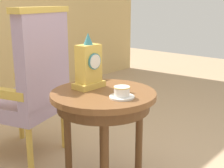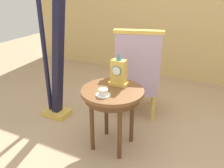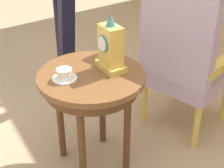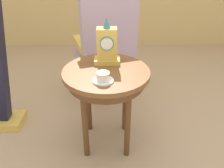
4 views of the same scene
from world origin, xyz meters
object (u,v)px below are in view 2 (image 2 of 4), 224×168
(mantel_clock, at_px, (119,73))
(armchair, at_px, (137,73))
(harp, at_px, (54,64))
(teacup_left, at_px, (103,93))
(side_table, at_px, (112,97))

(mantel_clock, bearing_deg, armchair, 91.71)
(mantel_clock, distance_m, armchair, 0.62)
(mantel_clock, distance_m, harp, 0.91)
(teacup_left, relative_size, armchair, 0.12)
(side_table, height_order, armchair, armchair)
(armchair, bearing_deg, mantel_clock, -88.29)
(side_table, xyz_separation_m, mantel_clock, (0.01, 0.12, 0.22))
(side_table, bearing_deg, teacup_left, -96.30)
(mantel_clock, xyz_separation_m, armchair, (-0.02, 0.59, -0.20))
(side_table, relative_size, teacup_left, 4.74)
(mantel_clock, bearing_deg, side_table, -93.03)
(side_table, bearing_deg, armchair, 90.88)
(teacup_left, height_order, harp, harp)
(teacup_left, height_order, mantel_clock, mantel_clock)
(teacup_left, distance_m, armchair, 0.87)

